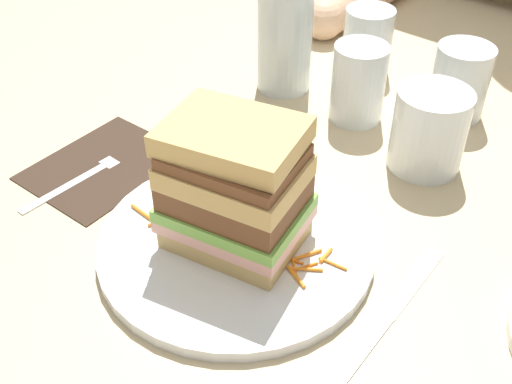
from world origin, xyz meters
The scene contains 25 objects.
ground_plane centered at (0.00, 0.00, 0.00)m, with size 3.00×3.00×0.00m, color #C6B289.
main_plate centered at (0.01, -0.02, 0.01)m, with size 0.27×0.27×0.01m, color white.
sandwich centered at (0.00, -0.02, 0.07)m, with size 0.15×0.12×0.13m.
carrot_shred_0 centered at (-0.09, -0.06, 0.01)m, with size 0.00×0.00×0.03m, color orange.
carrot_shred_1 centered at (-0.07, -0.02, 0.01)m, with size 0.00×0.00×0.02m, color orange.
carrot_shred_2 centered at (-0.07, -0.05, 0.01)m, with size 0.00×0.00×0.02m, color orange.
carrot_shred_3 centered at (-0.07, -0.04, 0.01)m, with size 0.00×0.00×0.03m, color orange.
carrot_shred_4 centered at (-0.09, -0.02, 0.01)m, with size 0.00×0.00×0.03m, color orange.
carrot_shred_5 centered at (-0.09, -0.03, 0.01)m, with size 0.00×0.00×0.03m, color orange.
carrot_shred_6 centered at (-0.07, -0.06, 0.01)m, with size 0.00×0.00×0.03m, color orange.
carrot_shred_7 centered at (0.07, -0.01, 0.01)m, with size 0.00×0.00×0.02m, color orange.
carrot_shred_8 centered at (0.07, -0.02, 0.01)m, with size 0.00×0.00×0.03m, color orange.
carrot_shred_9 centered at (0.08, -0.03, 0.01)m, with size 0.00×0.00×0.03m, color orange.
carrot_shred_10 centered at (0.10, 0.01, 0.01)m, with size 0.00×0.00×0.03m, color orange.
carrot_shred_11 centered at (0.07, 0.00, 0.01)m, with size 0.00×0.00×0.03m, color orange.
carrot_shred_12 centered at (0.08, -0.01, 0.01)m, with size 0.00×0.00×0.03m, color orange.
carrot_shred_13 centered at (0.08, -0.01, 0.01)m, with size 0.00×0.00×0.02m, color orange.
carrot_shred_14 centered at (0.09, 0.01, 0.01)m, with size 0.00×0.00×0.02m, color orange.
napkin_dark centered at (-0.20, -0.02, 0.00)m, with size 0.13×0.16×0.00m, color #38281E.
fork centered at (-0.20, -0.04, 0.00)m, with size 0.02×0.17×0.00m.
knife centered at (0.16, -0.01, 0.00)m, with size 0.02×0.20×0.00m.
juice_glass centered at (0.08, 0.22, 0.04)m, with size 0.08×0.08×0.09m.
empty_tumbler_0 centered at (-0.04, 0.25, 0.05)m, with size 0.07×0.07×0.10m, color silver.
empty_tumbler_1 centered at (0.06, 0.34, 0.05)m, with size 0.07×0.07×0.09m, color silver.
empty_tumbler_2 centered at (-0.09, 0.37, 0.05)m, with size 0.07×0.07×0.09m, color silver.
Camera 1 is at (0.30, -0.35, 0.43)m, focal length 44.14 mm.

